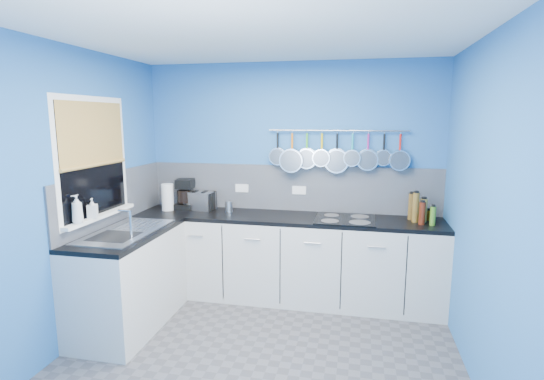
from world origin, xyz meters
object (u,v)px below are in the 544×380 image
at_px(toaster, 200,201).
at_px(hob, 345,219).
at_px(soap_bottle_b, 92,208).
at_px(coffee_maker, 185,194).
at_px(soap_bottle_a, 77,209).
at_px(paper_towel, 168,197).
at_px(canister, 229,207).

bearing_deg(toaster, hob, 5.01).
bearing_deg(soap_bottle_b, coffee_maker, 72.41).
distance_m(soap_bottle_a, coffee_maker, 1.39).
relative_size(soap_bottle_a, toaster, 0.78).
bearing_deg(paper_towel, coffee_maker, 33.62).
relative_size(soap_bottle_b, canister, 1.49).
distance_m(paper_towel, toaster, 0.36).
height_order(paper_towel, coffee_maker, coffee_maker).
relative_size(toaster, hob, 0.52).
distance_m(paper_towel, canister, 0.70).
relative_size(paper_towel, coffee_maker, 0.87).
bearing_deg(coffee_maker, soap_bottle_a, -109.97).
distance_m(soap_bottle_a, hob, 2.47).
distance_m(paper_towel, hob, 1.95).
bearing_deg(coffee_maker, paper_towel, -151.23).
bearing_deg(toaster, soap_bottle_a, -101.43).
bearing_deg(soap_bottle_a, toaster, 68.04).
bearing_deg(hob, canister, 175.32).
bearing_deg(hob, paper_towel, 178.68).
bearing_deg(soap_bottle_a, canister, 55.29).
distance_m(paper_towel, coffee_maker, 0.19).
bearing_deg(hob, soap_bottle_b, -155.24).
bearing_deg(toaster, soap_bottle_b, -104.77).
distance_m(coffee_maker, toaster, 0.19).
height_order(coffee_maker, toaster, coffee_maker).
bearing_deg(coffee_maker, toaster, -3.08).
distance_m(soap_bottle_b, paper_towel, 1.06).
xyz_separation_m(canister, hob, (1.25, -0.10, -0.05)).
height_order(coffee_maker, hob, coffee_maker).
bearing_deg(hob, toaster, 174.48).
xyz_separation_m(soap_bottle_a, toaster, (0.54, 1.34, -0.17)).
height_order(paper_towel, toaster, paper_towel).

